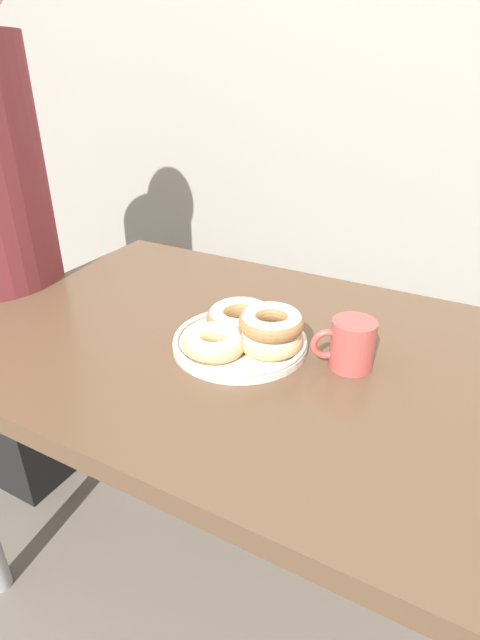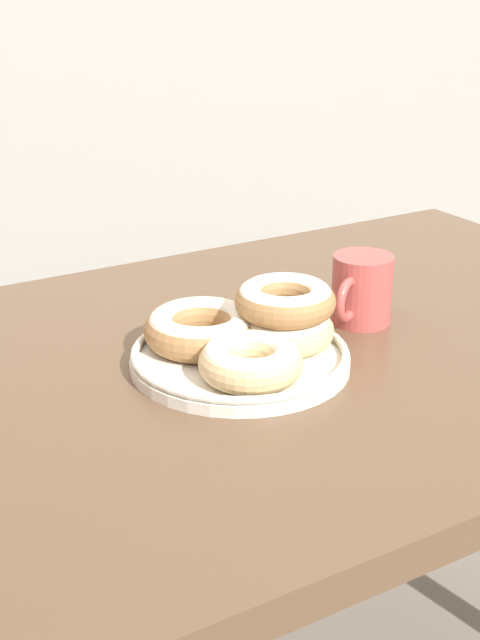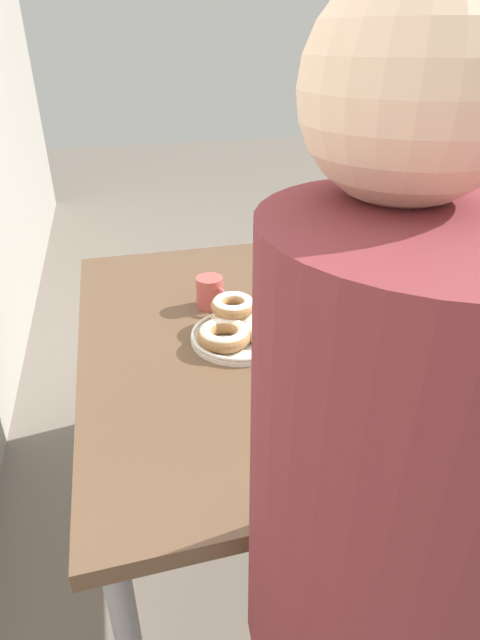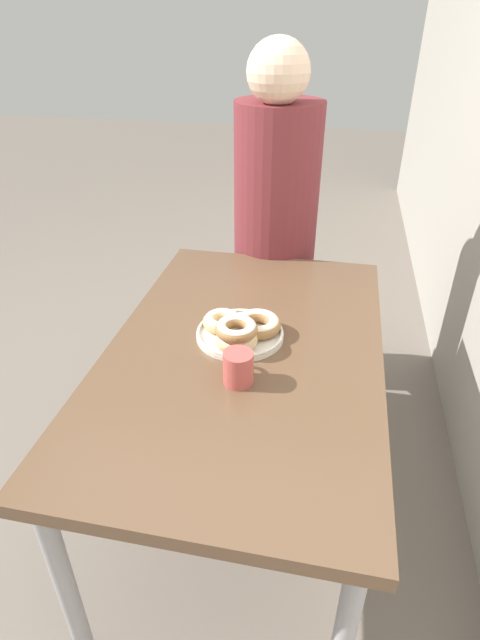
{
  "view_description": "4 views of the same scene",
  "coord_description": "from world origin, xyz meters",
  "px_view_note": "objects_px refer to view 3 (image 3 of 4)",
  "views": [
    {
      "loc": [
        0.36,
        -0.46,
        1.21
      ],
      "look_at": [
        -0.05,
        0.28,
        0.77
      ],
      "focal_mm": 28.0,
      "sensor_mm": 36.0,
      "label": 1
    },
    {
      "loc": [
        -0.54,
        -0.55,
        1.17
      ],
      "look_at": [
        -0.05,
        0.28,
        0.77
      ],
      "focal_mm": 50.0,
      "sensor_mm": 36.0,
      "label": 2
    },
    {
      "loc": [
        -1.15,
        0.57,
        1.41
      ],
      "look_at": [
        -0.05,
        0.28,
        0.77
      ],
      "focal_mm": 28.0,
      "sensor_mm": 36.0,
      "label": 3
    },
    {
      "loc": [
        1.18,
        0.53,
        1.55
      ],
      "look_at": [
        -0.05,
        0.28,
        0.77
      ],
      "focal_mm": 28.0,
      "sensor_mm": 36.0,
      "label": 4
    }
  ],
  "objects_px": {
    "coffee_mug": "(210,292)",
    "donut_plate": "(238,326)",
    "person_figure": "(379,560)",
    "dining_table": "(227,353)"
  },
  "relations": [
    {
      "from": "dining_table",
      "to": "person_figure",
      "type": "height_order",
      "value": "person_figure"
    },
    {
      "from": "donut_plate",
      "to": "person_figure",
      "type": "distance_m",
      "value": 0.76
    },
    {
      "from": "coffee_mug",
      "to": "donut_plate",
      "type": "bearing_deg",
      "value": -170.37
    },
    {
      "from": "coffee_mug",
      "to": "person_figure",
      "type": "height_order",
      "value": "person_figure"
    },
    {
      "from": "donut_plate",
      "to": "person_figure",
      "type": "bearing_deg",
      "value": -179.96
    },
    {
      "from": "dining_table",
      "to": "donut_plate",
      "type": "xyz_separation_m",
      "value": [
        -0.04,
        -0.02,
        0.11
      ]
    },
    {
      "from": "coffee_mug",
      "to": "person_figure",
      "type": "distance_m",
      "value": 0.95
    },
    {
      "from": "coffee_mug",
      "to": "person_figure",
      "type": "relative_size",
      "value": 0.07
    },
    {
      "from": "donut_plate",
      "to": "coffee_mug",
      "type": "height_order",
      "value": "coffee_mug"
    },
    {
      "from": "person_figure",
      "to": "dining_table",
      "type": "bearing_deg",
      "value": 1.59
    }
  ]
}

